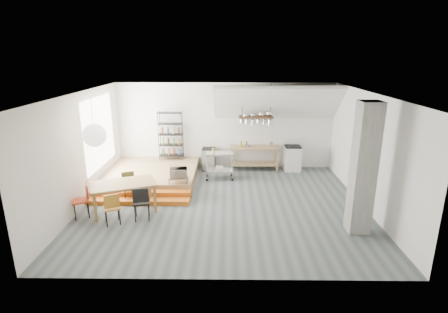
{
  "coord_description": "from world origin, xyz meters",
  "views": [
    {
      "loc": [
        0.12,
        -9.31,
        4.22
      ],
      "look_at": [
        -0.01,
        0.8,
        1.22
      ],
      "focal_mm": 28.0,
      "sensor_mm": 36.0,
      "label": 1
    }
  ],
  "objects_px": {
    "dining_table": "(123,186)",
    "rolling_cart": "(219,162)",
    "stove": "(292,158)",
    "mini_fridge": "(209,159)"
  },
  "relations": [
    {
      "from": "rolling_cart",
      "to": "mini_fridge",
      "type": "xyz_separation_m",
      "value": [
        -0.43,
        1.03,
        -0.2
      ]
    },
    {
      "from": "dining_table",
      "to": "rolling_cart",
      "type": "relative_size",
      "value": 1.99
    },
    {
      "from": "stove",
      "to": "mini_fridge",
      "type": "xyz_separation_m",
      "value": [
        -3.11,
        0.04,
        -0.07
      ]
    },
    {
      "from": "stove",
      "to": "dining_table",
      "type": "height_order",
      "value": "stove"
    },
    {
      "from": "stove",
      "to": "dining_table",
      "type": "relative_size",
      "value": 0.6
    },
    {
      "from": "dining_table",
      "to": "mini_fridge",
      "type": "distance_m",
      "value": 4.22
    },
    {
      "from": "dining_table",
      "to": "mini_fridge",
      "type": "bearing_deg",
      "value": 37.67
    },
    {
      "from": "stove",
      "to": "dining_table",
      "type": "distance_m",
      "value": 6.36
    },
    {
      "from": "rolling_cart",
      "to": "mini_fridge",
      "type": "relative_size",
      "value": 1.19
    },
    {
      "from": "dining_table",
      "to": "rolling_cart",
      "type": "bearing_deg",
      "value": 23.53
    }
  ]
}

